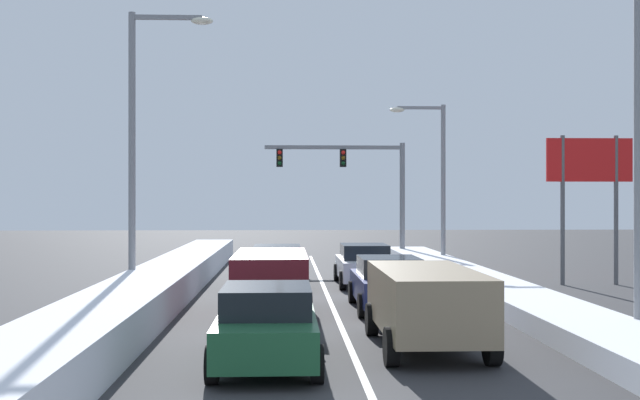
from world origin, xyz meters
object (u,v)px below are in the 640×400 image
suv_tan_right_lane_nearest (426,301)px  street_lamp_left_mid (143,130)px  sedan_gray_center_lane_third (277,266)px  street_lamp_right_mid (435,169)px  sedan_navy_right_lane_second (388,283)px  traffic_light_gantry (359,174)px  sedan_white_right_lane_third (364,264)px  roadside_sign_right (589,176)px  street_lamp_right_near (624,93)px  sedan_green_center_lane_nearest (267,325)px  suv_maroon_center_lane_second (271,277)px

suv_tan_right_lane_nearest → street_lamp_left_mid: street_lamp_left_mid is taller
sedan_gray_center_lane_third → street_lamp_right_mid: 12.26m
sedan_navy_right_lane_second → street_lamp_left_mid: street_lamp_left_mid is taller
traffic_light_gantry → street_lamp_right_mid: 5.94m
sedan_white_right_lane_third → roadside_sign_right: size_ratio=0.82×
street_lamp_right_near → suv_tan_right_lane_nearest: bearing=-172.6°
traffic_light_gantry → street_lamp_left_mid: street_lamp_left_mid is taller
traffic_light_gantry → sedan_white_right_lane_third: bearing=-94.6°
street_lamp_right_near → roadside_sign_right: (3.75, 11.60, -1.44)m
sedan_navy_right_lane_second → traffic_light_gantry: (1.02, 19.90, 3.73)m
sedan_green_center_lane_nearest → suv_maroon_center_lane_second: bearing=90.5°
sedan_white_right_lane_third → sedan_green_center_lane_nearest: size_ratio=1.00×
suv_maroon_center_lane_second → sedan_gray_center_lane_third: suv_maroon_center_lane_second is taller
sedan_green_center_lane_nearest → street_lamp_right_near: bearing=14.8°
traffic_light_gantry → sedan_gray_center_lane_third: bearing=-106.8°
suv_maroon_center_lane_second → roadside_sign_right: bearing=30.9°
sedan_gray_center_lane_third → sedan_navy_right_lane_second: bearing=-61.3°
suv_maroon_center_lane_second → street_lamp_right_near: 10.14m
sedan_navy_right_lane_second → street_lamp_right_near: (4.51, -5.31, 4.70)m
street_lamp_right_near → sedan_white_right_lane_third: bearing=111.2°
sedan_green_center_lane_nearest → street_lamp_right_mid: (7.44, 22.23, 3.85)m
street_lamp_right_mid → sedan_green_center_lane_nearest: bearing=-108.5°
suv_maroon_center_lane_second → roadside_sign_right: (11.58, 6.93, 3.00)m
sedan_gray_center_lane_third → street_lamp_left_mid: 6.94m
street_lamp_right_near → street_lamp_left_mid: 14.44m
sedan_navy_right_lane_second → street_lamp_right_near: bearing=-49.7°
roadside_sign_right → street_lamp_right_mid: bearing=115.4°
sedan_white_right_lane_third → traffic_light_gantry: 13.99m
traffic_light_gantry → street_lamp_right_near: 25.47m
sedan_green_center_lane_nearest → roadside_sign_right: bearing=49.8°
street_lamp_left_mid → suv_tan_right_lane_nearest: bearing=-49.4°
street_lamp_left_mid → street_lamp_right_near: bearing=-34.2°
sedan_white_right_lane_third → street_lamp_left_mid: bearing=-153.7°
traffic_light_gantry → street_lamp_left_mid: (-8.45, -17.09, 0.85)m
sedan_white_right_lane_third → street_lamp_right_near: (4.56, -11.77, 4.70)m
suv_maroon_center_lane_second → traffic_light_gantry: 21.29m
traffic_light_gantry → street_lamp_right_mid: street_lamp_right_mid is taller
street_lamp_right_mid → sedan_navy_right_lane_second: bearing=-105.7°
sedan_white_right_lane_third → suv_tan_right_lane_nearest: bearing=-89.6°
street_lamp_right_near → street_lamp_left_mid: (-11.93, 8.12, -0.11)m
suv_tan_right_lane_nearest → street_lamp_right_near: bearing=7.4°
street_lamp_right_near → street_lamp_right_mid: 20.20m
sedan_green_center_lane_nearest → street_lamp_left_mid: 11.92m
sedan_gray_center_lane_third → street_lamp_right_near: size_ratio=0.49×
suv_tan_right_lane_nearest → sedan_gray_center_lane_third: 12.22m
sedan_white_right_lane_third → street_lamp_right_mid: 10.17m
sedan_gray_center_lane_third → suv_tan_right_lane_nearest: bearing=-74.6°
street_lamp_right_mid → sedan_gray_center_lane_third: bearing=-129.5°
suv_maroon_center_lane_second → roadside_sign_right: roadside_sign_right is taller
traffic_light_gantry → street_lamp_left_mid: size_ratio=0.83×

